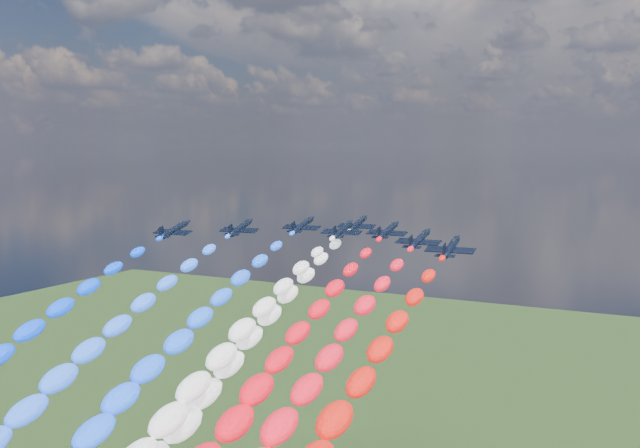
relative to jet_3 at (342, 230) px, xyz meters
The scene contains 14 objects.
jet_0 38.65m from the jet_3, 152.43° to the right, with size 9.35×12.53×2.76m, color black, non-canonical shape.
jet_1 24.18m from the jet_3, 162.28° to the right, with size 9.35×12.53×2.76m, color black, non-canonical shape.
trail_1 68.25m from the jet_3, 110.82° to the right, with size 5.68×101.85×45.74m, color #2660FF, non-canonical shape.
jet_2 13.70m from the jet_3, 160.40° to the left, with size 9.35×12.53×2.76m, color black, non-canonical shape.
trail_2 54.66m from the jet_3, 104.86° to the right, with size 5.68×101.85×45.74m, color #1853FF, non-canonical shape.
jet_3 is the anchor object (origin of this frame).
trail_3 57.36m from the jet_3, 90.00° to the right, with size 5.68×101.85×45.74m, color white, non-canonical shape.
jet_4 13.63m from the jet_3, 99.54° to the left, with size 9.35×12.53×2.76m, color black, non-canonical shape.
trail_4 45.22m from the jet_3, 93.25° to the right, with size 5.68×101.85×45.74m, color white, non-canonical shape.
jet_5 10.44m from the jet_3, 17.25° to the left, with size 9.35×12.53×2.76m, color black, non-canonical shape.
trail_5 55.40m from the jet_3, 78.76° to the right, with size 5.68×101.85×45.74m, color red, non-canonical shape.
jet_6 23.63m from the jet_3, 22.47° to the right, with size 9.35×12.53×2.76m, color black, non-canonical shape.
trail_6 69.35m from the jet_3, 70.67° to the right, with size 5.68×101.85×45.74m, color red, non-canonical shape.
jet_7 36.07m from the jet_3, 29.75° to the right, with size 9.35×12.53×2.76m, color black, non-canonical shape.
Camera 1 is at (75.58, -143.60, 114.80)m, focal length 42.36 mm.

